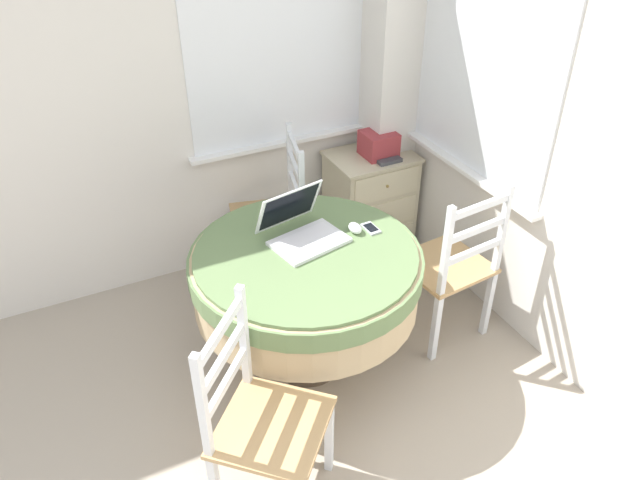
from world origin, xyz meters
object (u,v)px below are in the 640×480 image
(round_dining_table, at_px, (306,275))
(dining_chair_near_back_window, at_px, (274,216))
(corner_cabinet, at_px, (370,199))
(dining_chair_camera_near, at_px, (261,421))
(dining_chair_near_right_window, at_px, (451,267))
(cell_phone, at_px, (371,228))
(book_on_cabinet, at_px, (384,157))
(laptop, at_px, (302,229))
(computer_mouse, at_px, (355,228))
(storage_box, at_px, (379,144))

(round_dining_table, relative_size, dining_chair_near_back_window, 1.17)
(dining_chair_near_back_window, distance_m, corner_cabinet, 0.75)
(dining_chair_near_back_window, distance_m, dining_chair_camera_near, 1.54)
(dining_chair_near_right_window, height_order, dining_chair_camera_near, same)
(round_dining_table, height_order, cell_phone, cell_phone)
(dining_chair_near_back_window, distance_m, book_on_cabinet, 0.80)
(laptop, bearing_deg, dining_chair_camera_near, -125.67)
(computer_mouse, bearing_deg, storage_box, 52.64)
(computer_mouse, relative_size, dining_chair_near_back_window, 0.09)
(dining_chair_near_back_window, distance_m, storage_box, 0.82)
(cell_phone, xyz_separation_m, book_on_cabinet, (0.55, 0.78, -0.07))
(dining_chair_near_right_window, distance_m, storage_box, 1.02)
(dining_chair_near_back_window, bearing_deg, storage_box, 6.63)
(dining_chair_near_back_window, relative_size, dining_chair_camera_near, 1.00)
(laptop, bearing_deg, dining_chair_near_right_window, -16.40)
(computer_mouse, distance_m, cell_phone, 0.09)
(round_dining_table, distance_m, dining_chair_near_back_window, 0.80)
(round_dining_table, xyz_separation_m, cell_phone, (0.37, 0.03, 0.14))
(dining_chair_camera_near, height_order, storage_box, dining_chair_camera_near)
(cell_phone, bearing_deg, dining_chair_near_right_window, -18.72)
(cell_phone, height_order, dining_chair_near_right_window, dining_chair_near_right_window)
(corner_cabinet, bearing_deg, cell_phone, -120.91)
(dining_chair_camera_near, xyz_separation_m, storage_box, (1.41, 1.48, 0.27))
(round_dining_table, bearing_deg, dining_chair_near_back_window, 78.74)
(laptop, distance_m, computer_mouse, 0.27)
(laptop, xyz_separation_m, book_on_cabinet, (0.89, 0.70, -0.12))
(dining_chair_camera_near, bearing_deg, dining_chair_near_back_window, 65.16)
(dining_chair_near_right_window, bearing_deg, book_on_cabinet, 81.93)
(laptop, distance_m, dining_chair_near_right_window, 0.86)
(computer_mouse, xyz_separation_m, book_on_cabinet, (0.64, 0.76, -0.09))
(laptop, distance_m, book_on_cabinet, 1.14)
(laptop, bearing_deg, storage_box, 40.41)
(computer_mouse, height_order, dining_chair_camera_near, dining_chair_camera_near)
(dining_chair_camera_near, bearing_deg, storage_box, 46.48)
(computer_mouse, bearing_deg, laptop, 165.31)
(cell_phone, height_order, dining_chair_near_back_window, dining_chair_near_back_window)
(computer_mouse, distance_m, corner_cabinet, 1.11)
(laptop, xyz_separation_m, storage_box, (0.88, 0.75, -0.05))
(dining_chair_near_back_window, relative_size, corner_cabinet, 1.47)
(dining_chair_near_back_window, xyz_separation_m, dining_chair_camera_near, (-0.65, -1.39, 0.00))
(round_dining_table, relative_size, laptop, 2.75)
(dining_chair_near_back_window, xyz_separation_m, corner_cabinet, (0.73, 0.10, -0.13))
(round_dining_table, bearing_deg, laptop, 73.46)
(laptop, distance_m, corner_cabinet, 1.23)
(laptop, height_order, computer_mouse, laptop)
(round_dining_table, distance_m, dining_chair_camera_near, 0.80)
(dining_chair_camera_near, bearing_deg, dining_chair_near_right_window, 21.43)
(cell_phone, relative_size, storage_box, 0.54)
(computer_mouse, relative_size, storage_box, 0.43)
(laptop, xyz_separation_m, dining_chair_near_right_window, (0.76, -0.22, -0.33))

